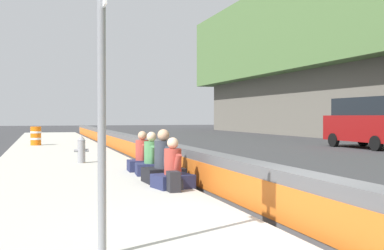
{
  "coord_description": "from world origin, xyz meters",
  "views": [
    {
      "loc": [
        -5.48,
        3.43,
        1.62
      ],
      "look_at": [
        8.37,
        -0.94,
        1.35
      ],
      "focal_mm": 44.76,
      "sensor_mm": 36.0,
      "label": 1
    }
  ],
  "objects": [
    {
      "name": "parked_car_fourth",
      "position": [
        14.72,
        -12.32,
        1.35
      ],
      "size": [
        5.15,
        2.2,
        2.56
      ],
      "color": "maroon",
      "rests_on": "ground_plane"
    },
    {
      "name": "jersey_barrier",
      "position": [
        0.0,
        0.0,
        0.42
      ],
      "size": [
        76.0,
        0.45,
        0.85
      ],
      "color": "#545456",
      "rests_on": "ground_plane"
    },
    {
      "name": "backpack",
      "position": [
        3.53,
        0.95,
        0.33
      ],
      "size": [
        0.32,
        0.28,
        0.4
      ],
      "color": "#232328",
      "rests_on": "sidewalk_strip"
    },
    {
      "name": "seated_person_far",
      "position": [
        7.25,
        0.82,
        0.48
      ],
      "size": [
        0.69,
        0.8,
        1.08
      ],
      "color": "#23284C",
      "rests_on": "sidewalk_strip"
    },
    {
      "name": "construction_barrel",
      "position": [
        20.14,
        3.7,
        0.62
      ],
      "size": [
        0.54,
        0.54,
        0.95
      ],
      "color": "orange",
      "rests_on": "sidewalk_strip"
    },
    {
      "name": "ground_plane",
      "position": [
        0.0,
        0.0,
        0.0
      ],
      "size": [
        160.0,
        160.0,
        0.0
      ],
      "primitive_type": "plane",
      "color": "#353538",
      "rests_on": "ground"
    },
    {
      "name": "seated_person_rear",
      "position": [
        6.32,
        0.78,
        0.48
      ],
      "size": [
        0.73,
        0.84,
        1.09
      ],
      "color": "#23284C",
      "rests_on": "sidewalk_strip"
    },
    {
      "name": "route_sign_post",
      "position": [
        -0.38,
        2.82,
        2.21
      ],
      "size": [
        0.44,
        0.09,
        3.6
      ],
      "color": "gray",
      "rests_on": "sidewalk_strip"
    },
    {
      "name": "seated_person_foreground",
      "position": [
        4.03,
        0.84,
        0.47
      ],
      "size": [
        0.77,
        0.86,
        1.04
      ],
      "color": "#23284C",
      "rests_on": "sidewalk_strip"
    },
    {
      "name": "fire_hydrant",
      "position": [
        9.99,
        2.22,
        0.59
      ],
      "size": [
        0.26,
        0.46,
        0.88
      ],
      "color": "gray",
      "rests_on": "sidewalk_strip"
    },
    {
      "name": "seated_person_middle",
      "position": [
        4.93,
        0.81,
        0.51
      ],
      "size": [
        0.78,
        0.9,
        1.19
      ],
      "color": "black",
      "rests_on": "sidewalk_strip"
    }
  ]
}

